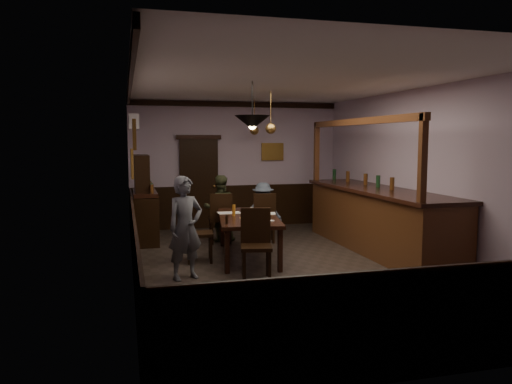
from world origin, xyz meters
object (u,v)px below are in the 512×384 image
object	(u,v)px
person_seated_left	(220,208)
pendant_iron	(252,123)
chair_near	(256,240)
bar_counter	(377,218)
pendant_brass_mid	(271,129)
pendant_brass_far	(254,131)
soda_can	(253,213)
chair_far_left	(221,216)
chair_side	(195,229)
chair_far_right	(264,215)
person_seated_right	(263,211)
person_standing	(185,228)
sideboard	(144,207)
dining_table	(248,220)
coffee_cup	(268,217)

from	to	relation	value
person_seated_left	pendant_iron	bearing A→B (deg)	92.15
chair_near	bar_counter	world-z (taller)	bar_counter
pendant_brass_mid	pendant_brass_far	size ratio (longest dim) A/B	1.00
soda_can	chair_far_left	bearing A→B (deg)	102.61
chair_near	chair_side	bearing A→B (deg)	133.61
chair_far_right	person_seated_right	distance (m)	0.29
chair_far_right	pendant_brass_far	world-z (taller)	pendant_brass_far
soda_can	pendant_iron	world-z (taller)	pendant_iron
chair_side	soda_can	distance (m)	1.05
person_standing	soda_can	world-z (taller)	person_standing
soda_can	bar_counter	xyz separation A→B (m)	(2.42, -0.01, -0.18)
soda_can	sideboard	distance (m)	2.64
chair_far_right	person_seated_right	bearing A→B (deg)	-88.10
chair_far_right	person_seated_left	bearing A→B (deg)	-14.89
chair_side	person_standing	bearing A→B (deg)	171.75
pendant_brass_far	chair_side	bearing A→B (deg)	-123.30
dining_table	chair_far_right	distance (m)	1.35
coffee_cup	soda_can	bearing A→B (deg)	115.45
soda_can	person_seated_right	bearing A→B (deg)	68.11
chair_far_right	pendant_brass_far	size ratio (longest dim) A/B	1.26
soda_can	person_seated_left	bearing A→B (deg)	99.30
person_seated_left	coffee_cup	size ratio (longest dim) A/B	17.09
soda_can	pendant_iron	size ratio (longest dim) A/B	0.16
chair_side	pendant_brass_mid	bearing A→B (deg)	-59.74
dining_table	person_seated_right	bearing A→B (deg)	64.99
chair_far_right	chair_side	size ratio (longest dim) A/B	0.98
chair_near	sideboard	bearing A→B (deg)	127.72
chair_far_left	pendant_brass_far	bearing A→B (deg)	-124.43
coffee_cup	pendant_iron	xyz separation A→B (m)	(-0.33, -0.23, 1.56)
soda_can	sideboard	size ratio (longest dim) A/B	0.07
person_standing	pendant_iron	xyz separation A→B (m)	(1.11, 0.28, 1.58)
sideboard	person_seated_right	bearing A→B (deg)	-9.76
person_standing	coffee_cup	xyz separation A→B (m)	(1.44, 0.52, 0.02)
person_seated_right	coffee_cup	size ratio (longest dim) A/B	15.06
chair_far_right	person_seated_left	world-z (taller)	person_seated_left
sideboard	bar_counter	size ratio (longest dim) A/B	0.40
chair_far_left	person_seated_right	xyz separation A→B (m)	(0.93, 0.14, 0.04)
pendant_brass_mid	chair_near	bearing A→B (deg)	-112.47
dining_table	chair_side	distance (m)	0.96
chair_side	pendant_brass_far	bearing A→B (deg)	-26.52
dining_table	bar_counter	bearing A→B (deg)	-1.86
person_seated_right	pendant_iron	xyz separation A→B (m)	(-0.81, -2.25, 1.76)
person_standing	person_seated_right	xyz separation A→B (m)	(1.91, 2.54, -0.18)
pendant_iron	sideboard	bearing A→B (deg)	120.86
pendant_iron	pendant_brass_mid	distance (m)	1.58
soda_can	bar_counter	bearing A→B (deg)	-0.26
sideboard	chair_far_right	bearing A→B (deg)	-16.42
person_seated_left	chair_near	bearing A→B (deg)	90.34
person_seated_right	pendant_brass_mid	world-z (taller)	pendant_brass_mid
chair_far_left	person_standing	size ratio (longest dim) A/B	0.66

